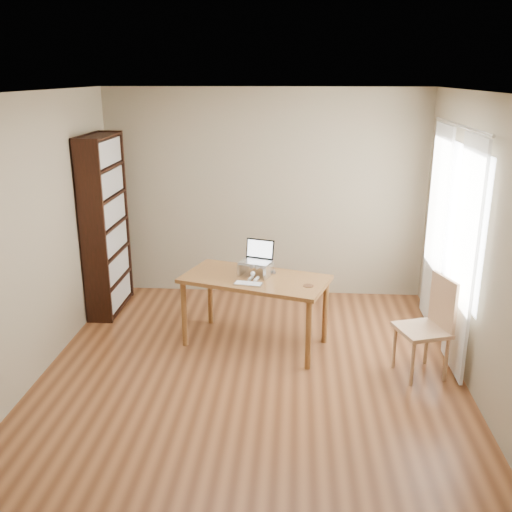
% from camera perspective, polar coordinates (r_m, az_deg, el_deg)
% --- Properties ---
extents(room, '(4.04, 4.54, 2.64)m').
position_cam_1_polar(room, '(5.02, -0.21, 1.07)').
color(room, '#562D16').
rests_on(room, ground).
extents(bookshelf, '(0.30, 0.90, 2.10)m').
position_cam_1_polar(bookshelf, '(6.92, -14.82, 3.00)').
color(bookshelf, black).
rests_on(bookshelf, ground).
extents(curtains, '(0.03, 1.90, 2.25)m').
position_cam_1_polar(curtains, '(5.99, 18.71, 1.60)').
color(curtains, white).
rests_on(curtains, ground).
extents(desk, '(1.62, 1.15, 0.75)m').
position_cam_1_polar(desk, '(5.89, -0.08, -2.98)').
color(desk, brown).
rests_on(desk, ground).
extents(laptop_stand, '(0.32, 0.25, 0.13)m').
position_cam_1_polar(laptop_stand, '(5.90, -0.03, -1.12)').
color(laptop_stand, silver).
rests_on(laptop_stand, desk).
extents(laptop, '(0.36, 0.34, 0.22)m').
position_cam_1_polar(laptop, '(5.92, 0.01, 0.00)').
color(laptop, silver).
rests_on(laptop, laptop_stand).
extents(keyboard, '(0.30, 0.17, 0.02)m').
position_cam_1_polar(keyboard, '(5.65, -0.78, -2.80)').
color(keyboard, silver).
rests_on(keyboard, desk).
extents(coaster, '(0.10, 0.10, 0.01)m').
position_cam_1_polar(coaster, '(5.64, 5.26, -2.98)').
color(coaster, brown).
rests_on(coaster, desk).
extents(cat, '(0.26, 0.49, 0.17)m').
position_cam_1_polar(cat, '(5.93, 0.28, -1.15)').
color(cat, '#484238').
rests_on(cat, desk).
extents(chair, '(0.55, 0.54, 0.97)m').
position_cam_1_polar(chair, '(5.57, 17.09, -6.53)').
color(chair, tan).
rests_on(chair, ground).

